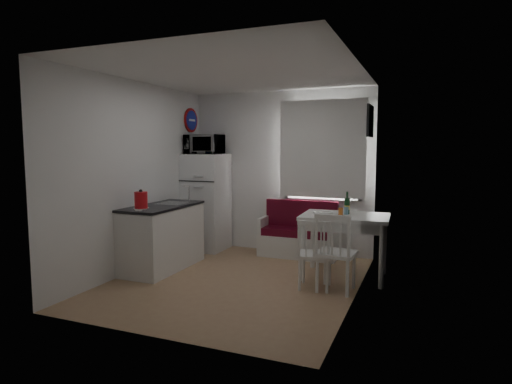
% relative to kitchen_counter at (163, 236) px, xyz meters
% --- Properties ---
extents(floor, '(3.00, 3.50, 0.02)m').
position_rel_kitchen_counter_xyz_m(floor, '(1.20, -0.16, -0.46)').
color(floor, '#A47B57').
rests_on(floor, ground).
extents(ceiling, '(3.00, 3.50, 0.02)m').
position_rel_kitchen_counter_xyz_m(ceiling, '(1.20, -0.16, 2.14)').
color(ceiling, white).
rests_on(ceiling, wall_back).
extents(wall_back, '(3.00, 0.02, 2.60)m').
position_rel_kitchen_counter_xyz_m(wall_back, '(1.20, 1.59, 0.84)').
color(wall_back, white).
rests_on(wall_back, floor).
extents(wall_front, '(3.00, 0.02, 2.60)m').
position_rel_kitchen_counter_xyz_m(wall_front, '(1.20, -1.91, 0.84)').
color(wall_front, white).
rests_on(wall_front, floor).
extents(wall_left, '(0.02, 3.50, 2.60)m').
position_rel_kitchen_counter_xyz_m(wall_left, '(-0.30, -0.16, 0.84)').
color(wall_left, white).
rests_on(wall_left, floor).
extents(wall_right, '(0.02, 3.50, 2.60)m').
position_rel_kitchen_counter_xyz_m(wall_right, '(2.70, -0.16, 0.84)').
color(wall_right, white).
rests_on(wall_right, floor).
extents(window, '(1.22, 0.06, 1.47)m').
position_rel_kitchen_counter_xyz_m(window, '(1.90, 1.56, 1.17)').
color(window, white).
rests_on(window, wall_back).
extents(curtain, '(1.35, 0.02, 1.50)m').
position_rel_kitchen_counter_xyz_m(curtain, '(1.90, 1.49, 1.22)').
color(curtain, white).
rests_on(curtain, wall_back).
extents(kitchen_counter, '(0.62, 1.32, 1.16)m').
position_rel_kitchen_counter_xyz_m(kitchen_counter, '(0.00, 0.00, 0.00)').
color(kitchen_counter, white).
rests_on(kitchen_counter, floor).
extents(wall_sign, '(0.03, 0.40, 0.40)m').
position_rel_kitchen_counter_xyz_m(wall_sign, '(-0.27, 1.29, 1.69)').
color(wall_sign, navy).
rests_on(wall_sign, wall_left).
extents(picture_frame, '(0.04, 0.52, 0.42)m').
position_rel_kitchen_counter_xyz_m(picture_frame, '(2.67, 0.94, 1.59)').
color(picture_frame, black).
rests_on(picture_frame, wall_right).
extents(bench, '(1.21, 0.47, 0.87)m').
position_rel_kitchen_counter_xyz_m(bench, '(1.59, 1.35, -0.17)').
color(bench, white).
rests_on(bench, floor).
extents(dining_table, '(1.14, 0.82, 0.83)m').
position_rel_kitchen_counter_xyz_m(dining_table, '(2.45, 0.53, 0.28)').
color(dining_table, white).
rests_on(dining_table, floor).
extents(chair_left, '(0.44, 0.43, 0.46)m').
position_rel_kitchen_counter_xyz_m(chair_left, '(2.20, -0.13, 0.07)').
color(chair_left, white).
rests_on(chair_left, floor).
extents(chair_right, '(0.46, 0.45, 0.50)m').
position_rel_kitchen_counter_xyz_m(chair_right, '(2.45, -0.14, 0.13)').
color(chair_right, white).
rests_on(chair_right, floor).
extents(fridge, '(0.64, 0.64, 1.59)m').
position_rel_kitchen_counter_xyz_m(fridge, '(0.02, 1.24, 0.34)').
color(fridge, white).
rests_on(fridge, floor).
extents(microwave, '(0.58, 0.39, 0.32)m').
position_rel_kitchen_counter_xyz_m(microwave, '(0.02, 1.19, 1.29)').
color(microwave, white).
rests_on(microwave, fridge).
extents(kettle, '(0.20, 0.20, 0.26)m').
position_rel_kitchen_counter_xyz_m(kettle, '(0.05, -0.54, 0.58)').
color(kettle, red).
rests_on(kettle, kitchen_counter).
extents(wine_bottle, '(0.07, 0.07, 0.29)m').
position_rel_kitchen_counter_xyz_m(wine_bottle, '(2.45, 0.63, 0.52)').
color(wine_bottle, '#15431F').
rests_on(wine_bottle, dining_table).
extents(drinking_glass_orange, '(0.06, 0.06, 0.10)m').
position_rel_kitchen_counter_xyz_m(drinking_glass_orange, '(2.40, 0.48, 0.42)').
color(drinking_glass_orange, '#CC6922').
rests_on(drinking_glass_orange, dining_table).
extents(drinking_glass_blue, '(0.06, 0.06, 0.10)m').
position_rel_kitchen_counter_xyz_m(drinking_glass_blue, '(2.45, 0.58, 0.42)').
color(drinking_glass_blue, '#72AAC2').
rests_on(drinking_glass_blue, dining_table).
extents(plate, '(0.26, 0.26, 0.02)m').
position_rel_kitchen_counter_xyz_m(plate, '(2.15, 0.55, 0.38)').
color(plate, white).
rests_on(plate, dining_table).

